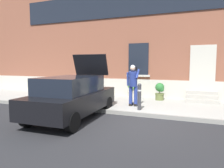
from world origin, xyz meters
TOP-DOWN VIEW (x-y plane):
  - ground_plane at (0.00, 0.00)m, footprint 80.00×80.00m
  - sidewalk at (0.00, 2.80)m, footprint 24.00×3.60m
  - curb_edge at (0.00, 0.94)m, footprint 24.00×0.12m
  - building_facade at (0.00, 5.29)m, footprint 24.00×1.52m
  - entrance_stoop at (2.15, 4.23)m, footprint 1.42×0.96m
  - hatchback_car_black at (-2.22, -0.15)m, footprint 1.91×4.12m
  - bollard_near_person at (-0.17, 1.35)m, footprint 0.15×0.15m
  - person_on_phone at (-0.60, 1.96)m, footprint 0.51×0.49m
  - planter_terracotta at (-4.04, 4.08)m, footprint 0.44×0.44m
  - planter_cream at (-1.30, 4.19)m, footprint 0.44×0.44m
  - planter_olive at (0.24, 3.87)m, footprint 0.44×0.44m

SIDE VIEW (x-z plane):
  - ground_plane at x=0.00m, z-range 0.00..0.00m
  - sidewalk at x=0.00m, z-range 0.00..0.15m
  - curb_edge at x=0.00m, z-range 0.00..0.15m
  - entrance_stoop at x=2.15m, z-range 0.10..0.58m
  - planter_terracotta at x=-4.04m, z-range 0.18..1.04m
  - planter_cream at x=-1.30m, z-range 0.18..1.04m
  - planter_olive at x=0.24m, z-range 0.18..1.04m
  - bollard_near_person at x=-0.17m, z-range 0.19..1.24m
  - hatchback_car_black at x=-2.22m, z-range -0.37..1.97m
  - person_on_phone at x=-0.60m, z-range 0.28..2.02m
  - building_facade at x=0.00m, z-range -0.02..7.48m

